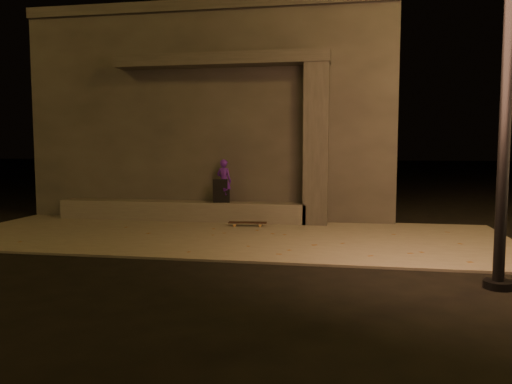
% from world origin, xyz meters
% --- Properties ---
extents(ground, '(120.00, 120.00, 0.00)m').
position_xyz_m(ground, '(0.00, 0.00, 0.00)').
color(ground, black).
rests_on(ground, ground).
extents(sidewalk, '(11.00, 4.40, 0.04)m').
position_xyz_m(sidewalk, '(0.00, 2.00, 0.02)').
color(sidewalk, '#635D57').
rests_on(sidewalk, ground).
extents(building, '(9.00, 5.10, 5.22)m').
position_xyz_m(building, '(-1.00, 6.49, 2.61)').
color(building, '#33312F').
rests_on(building, ground).
extents(ledge, '(6.00, 0.55, 0.45)m').
position_xyz_m(ledge, '(-1.50, 3.75, 0.27)').
color(ledge, '#54514C').
rests_on(ledge, sidewalk).
extents(column, '(0.55, 0.55, 3.60)m').
position_xyz_m(column, '(1.70, 3.75, 1.84)').
color(column, '#33312F').
rests_on(column, sidewalk).
extents(canopy, '(5.00, 0.70, 0.28)m').
position_xyz_m(canopy, '(-0.50, 3.80, 3.78)').
color(canopy, '#33312F').
rests_on(canopy, column).
extents(skateboarder, '(0.42, 0.34, 1.01)m').
position_xyz_m(skateboarder, '(-0.44, 3.75, 0.99)').
color(skateboarder, '#451693').
rests_on(skateboarder, ledge).
extents(backpack, '(0.44, 0.34, 0.55)m').
position_xyz_m(backpack, '(-0.51, 3.75, 0.68)').
color(backpack, black).
rests_on(backpack, ledge).
extents(skateboard, '(0.86, 0.31, 0.09)m').
position_xyz_m(skateboard, '(0.25, 3.10, 0.12)').
color(skateboard, black).
rests_on(skateboard, sidewalk).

